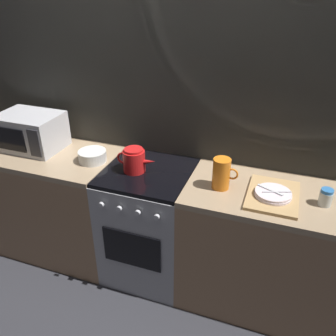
# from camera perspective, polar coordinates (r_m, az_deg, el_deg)

# --- Properties ---
(ground_plane) EXTENTS (8.00, 8.00, 0.00)m
(ground_plane) POSITION_cam_1_polar(r_m,az_deg,el_deg) (2.95, -2.85, -15.84)
(ground_plane) COLOR #2D2D33
(back_wall) EXTENTS (3.60, 0.05, 2.40)m
(back_wall) POSITION_cam_1_polar(r_m,az_deg,el_deg) (2.55, -0.72, 8.80)
(back_wall) COLOR #B2AD9E
(back_wall) RESTS_ON ground_plane
(counter_left) EXTENTS (1.20, 0.60, 0.90)m
(counter_left) POSITION_cam_1_polar(r_m,az_deg,el_deg) (3.06, -18.89, -4.96)
(counter_left) COLOR #997251
(counter_left) RESTS_ON ground_plane
(stove_unit) EXTENTS (0.60, 0.63, 0.90)m
(stove_unit) POSITION_cam_1_polar(r_m,az_deg,el_deg) (2.66, -3.10, -8.96)
(stove_unit) COLOR #9E9EA3
(stove_unit) RESTS_ON ground_plane
(counter_right) EXTENTS (1.20, 0.60, 0.90)m
(counter_right) POSITION_cam_1_polar(r_m,az_deg,el_deg) (2.52, 16.68, -12.86)
(counter_right) COLOR #997251
(counter_right) RESTS_ON ground_plane
(microwave) EXTENTS (0.46, 0.35, 0.27)m
(microwave) POSITION_cam_1_polar(r_m,az_deg,el_deg) (2.87, -21.36, 5.55)
(microwave) COLOR #B2B2B7
(microwave) RESTS_ON counter_left
(kettle) EXTENTS (0.28, 0.15, 0.17)m
(kettle) POSITION_cam_1_polar(r_m,az_deg,el_deg) (2.38, -5.51, 1.26)
(kettle) COLOR red
(kettle) RESTS_ON stove_unit
(mixing_bowl) EXTENTS (0.20, 0.20, 0.08)m
(mixing_bowl) POSITION_cam_1_polar(r_m,az_deg,el_deg) (2.57, -12.14, 1.92)
(mixing_bowl) COLOR silver
(mixing_bowl) RESTS_ON counter_left
(pitcher) EXTENTS (0.16, 0.11, 0.20)m
(pitcher) POSITION_cam_1_polar(r_m,az_deg,el_deg) (2.19, 8.68, -0.90)
(pitcher) COLOR orange
(pitcher) RESTS_ON counter_right
(dish_pile) EXTENTS (0.30, 0.40, 0.06)m
(dish_pile) POSITION_cam_1_polar(r_m,az_deg,el_deg) (2.21, 16.65, -4.18)
(dish_pile) COLOR tan
(dish_pile) RESTS_ON counter_right
(spice_jar) EXTENTS (0.08, 0.08, 0.10)m
(spice_jar) POSITION_cam_1_polar(r_m,az_deg,el_deg) (2.23, 24.22, -4.35)
(spice_jar) COLOR silver
(spice_jar) RESTS_ON counter_right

